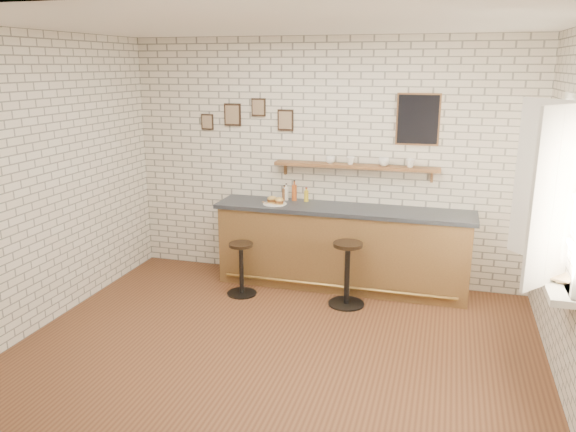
{
  "coord_description": "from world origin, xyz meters",
  "views": [
    {
      "loc": [
        1.47,
        -4.74,
        2.67
      ],
      "look_at": [
        -0.16,
        0.9,
        1.08
      ],
      "focal_mm": 35.0,
      "sensor_mm": 36.0,
      "label": 1
    }
  ],
  "objects_px": {
    "book_upper": "(552,275)",
    "shelf_cup_a": "(330,160)",
    "condiment_bottle_yellow": "(306,196)",
    "bitters_bottle_brown": "(284,194)",
    "sandwich_plate": "(275,204)",
    "bitters_bottle_white": "(286,193)",
    "book_lower": "(552,277)",
    "bar_counter": "(342,247)",
    "shelf_cup_c": "(384,162)",
    "bar_stool_left": "(241,267)",
    "bitters_bottle_amber": "(294,192)",
    "shelf_cup_b": "(350,161)",
    "shelf_cup_d": "(410,163)",
    "ciabatta_sandwich": "(276,200)",
    "bar_stool_right": "(347,272)"
  },
  "relations": [
    {
      "from": "condiment_bottle_yellow",
      "to": "bar_counter",
      "type": "bearing_deg",
      "value": -19.75
    },
    {
      "from": "bitters_bottle_brown",
      "to": "shelf_cup_b",
      "type": "height_order",
      "value": "shelf_cup_b"
    },
    {
      "from": "bitters_bottle_amber",
      "to": "bar_stool_left",
      "type": "xyz_separation_m",
      "value": [
        -0.44,
        -0.75,
        -0.77
      ]
    },
    {
      "from": "bar_counter",
      "to": "bitters_bottle_white",
      "type": "relative_size",
      "value": 14.61
    },
    {
      "from": "bitters_bottle_amber",
      "to": "book_upper",
      "type": "bearing_deg",
      "value": -32.81
    },
    {
      "from": "book_lower",
      "to": "shelf_cup_d",
      "type": "bearing_deg",
      "value": 119.58
    },
    {
      "from": "bitters_bottle_amber",
      "to": "bar_stool_left",
      "type": "distance_m",
      "value": 1.17
    },
    {
      "from": "shelf_cup_c",
      "to": "bitters_bottle_brown",
      "type": "bearing_deg",
      "value": 106.84
    },
    {
      "from": "bar_stool_left",
      "to": "shelf_cup_d",
      "type": "relative_size",
      "value": 6.15
    },
    {
      "from": "sandwich_plate",
      "to": "condiment_bottle_yellow",
      "type": "bearing_deg",
      "value": 37.34
    },
    {
      "from": "shelf_cup_b",
      "to": "shelf_cup_d",
      "type": "relative_size",
      "value": 0.97
    },
    {
      "from": "condiment_bottle_yellow",
      "to": "bitters_bottle_brown",
      "type": "bearing_deg",
      "value": -180.0
    },
    {
      "from": "book_upper",
      "to": "shelf_cup_a",
      "type": "bearing_deg",
      "value": 167.82
    },
    {
      "from": "bitters_bottle_amber",
      "to": "bar_stool_left",
      "type": "height_order",
      "value": "bitters_bottle_amber"
    },
    {
      "from": "shelf_cup_a",
      "to": "shelf_cup_d",
      "type": "relative_size",
      "value": 1.08
    },
    {
      "from": "bitters_bottle_amber",
      "to": "bar_stool_right",
      "type": "xyz_separation_m",
      "value": [
        0.82,
        -0.71,
        -0.72
      ]
    },
    {
      "from": "bitters_bottle_brown",
      "to": "shelf_cup_d",
      "type": "relative_size",
      "value": 1.82
    },
    {
      "from": "book_lower",
      "to": "bar_stool_right",
      "type": "bearing_deg",
      "value": 143.98
    },
    {
      "from": "bitters_bottle_white",
      "to": "shelf_cup_b",
      "type": "height_order",
      "value": "shelf_cup_b"
    },
    {
      "from": "bar_stool_left",
      "to": "bar_stool_right",
      "type": "xyz_separation_m",
      "value": [
        1.26,
        0.04,
        0.06
      ]
    },
    {
      "from": "bar_counter",
      "to": "bar_stool_left",
      "type": "xyz_separation_m",
      "value": [
        -1.1,
        -0.57,
        -0.16
      ]
    },
    {
      "from": "sandwich_plate",
      "to": "shelf_cup_c",
      "type": "height_order",
      "value": "shelf_cup_c"
    },
    {
      "from": "ciabatta_sandwich",
      "to": "book_upper",
      "type": "relative_size",
      "value": 1.14
    },
    {
      "from": "ciabatta_sandwich",
      "to": "bar_stool_right",
      "type": "relative_size",
      "value": 0.35
    },
    {
      "from": "shelf_cup_b",
      "to": "bar_stool_right",
      "type": "bearing_deg",
      "value": -156.75
    },
    {
      "from": "bitters_bottle_white",
      "to": "shelf_cup_b",
      "type": "bearing_deg",
      "value": 1.54
    },
    {
      "from": "bar_stool_left",
      "to": "shelf_cup_c",
      "type": "xyz_separation_m",
      "value": [
        1.54,
        0.78,
        1.21
      ]
    },
    {
      "from": "bitters_bottle_amber",
      "to": "shelf_cup_c",
      "type": "height_order",
      "value": "shelf_cup_c"
    },
    {
      "from": "bitters_bottle_amber",
      "to": "bar_stool_right",
      "type": "height_order",
      "value": "bitters_bottle_amber"
    },
    {
      "from": "bitters_bottle_white",
      "to": "bitters_bottle_brown",
      "type": "bearing_deg",
      "value": -180.0
    },
    {
      "from": "bitters_bottle_brown",
      "to": "bitters_bottle_white",
      "type": "relative_size",
      "value": 0.89
    },
    {
      "from": "bar_counter",
      "to": "book_upper",
      "type": "bearing_deg",
      "value": -37.3
    },
    {
      "from": "book_lower",
      "to": "bitters_bottle_brown",
      "type": "bearing_deg",
      "value": 141.22
    },
    {
      "from": "ciabatta_sandwich",
      "to": "bitters_bottle_amber",
      "type": "relative_size",
      "value": 1.0
    },
    {
      "from": "shelf_cup_c",
      "to": "book_upper",
      "type": "bearing_deg",
      "value": -121.6
    },
    {
      "from": "bitters_bottle_white",
      "to": "condiment_bottle_yellow",
      "type": "height_order",
      "value": "bitters_bottle_white"
    },
    {
      "from": "book_upper",
      "to": "shelf_cup_b",
      "type": "bearing_deg",
      "value": 164.63
    },
    {
      "from": "bitters_bottle_white",
      "to": "bitters_bottle_amber",
      "type": "xyz_separation_m",
      "value": [
        0.11,
        -0.0,
        0.02
      ]
    },
    {
      "from": "bar_counter",
      "to": "ciabatta_sandwich",
      "type": "distance_m",
      "value": 0.99
    },
    {
      "from": "condiment_bottle_yellow",
      "to": "book_upper",
      "type": "bearing_deg",
      "value": -34.36
    },
    {
      "from": "sandwich_plate",
      "to": "shelf_cup_a",
      "type": "bearing_deg",
      "value": 23.73
    },
    {
      "from": "bitters_bottle_white",
      "to": "shelf_cup_b",
      "type": "xyz_separation_m",
      "value": [
        0.8,
        0.02,
        0.45
      ]
    },
    {
      "from": "sandwich_plate",
      "to": "bar_stool_right",
      "type": "distance_m",
      "value": 1.26
    },
    {
      "from": "ciabatta_sandwich",
      "to": "sandwich_plate",
      "type": "bearing_deg",
      "value": 180.0
    },
    {
      "from": "bar_stool_left",
      "to": "shelf_cup_d",
      "type": "xyz_separation_m",
      "value": [
        1.84,
        0.78,
        1.21
      ]
    },
    {
      "from": "shelf_cup_a",
      "to": "book_lower",
      "type": "distance_m",
      "value": 2.97
    },
    {
      "from": "book_upper",
      "to": "condiment_bottle_yellow",
      "type": "bearing_deg",
      "value": 171.45
    },
    {
      "from": "shelf_cup_d",
      "to": "book_lower",
      "type": "distance_m",
      "value": 2.31
    },
    {
      "from": "book_lower",
      "to": "bar_counter",
      "type": "bearing_deg",
      "value": 135.53
    },
    {
      "from": "bar_counter",
      "to": "bitters_bottle_amber",
      "type": "height_order",
      "value": "bitters_bottle_amber"
    }
  ]
}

